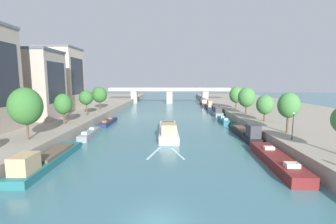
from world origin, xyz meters
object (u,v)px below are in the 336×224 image
(moored_boat_left_second, at_px, (90,134))
(moored_boat_right_upstream, at_px, (277,160))
(tree_left_third, at_px, (86,98))
(tree_left_far, at_px, (99,95))
(moored_boat_right_end, at_px, (224,120))
(lamppost_right_bank, at_px, (293,125))
(tree_left_second, at_px, (63,104))
(moored_boat_left_far, at_px, (46,160))
(moored_boat_right_second, at_px, (246,133))
(moored_boat_right_downstream, at_px, (216,111))
(tree_left_end_of_row, at_px, (26,106))
(tree_right_second, at_px, (247,97))
(tree_right_far, at_px, (265,105))
(bridge_far, at_px, (170,93))
(barge_midriver, at_px, (168,130))
(moored_boat_right_gap_after, at_px, (204,102))
(moored_boat_left_midway, at_px, (108,122))
(moored_boat_right_midway, at_px, (209,106))
(tree_right_third, at_px, (236,95))
(tree_right_nearest, at_px, (289,105))

(moored_boat_left_second, distance_m, moored_boat_right_upstream, 33.76)
(tree_left_third, bearing_deg, tree_left_far, 91.34)
(moored_boat_right_end, xyz_separation_m, lamppost_right_bank, (4.49, -26.64, 3.89))
(tree_left_second, bearing_deg, moored_boat_left_second, -19.96)
(moored_boat_left_far, xyz_separation_m, lamppost_right_bank, (34.64, 6.00, 3.60))
(moored_boat_right_second, distance_m, moored_boat_right_downstream, 30.97)
(moored_boat_right_second, distance_m, tree_left_end_of_row, 38.29)
(tree_left_third, distance_m, tree_right_second, 41.98)
(moored_boat_left_second, bearing_deg, moored_boat_right_end, 28.73)
(tree_right_far, bearing_deg, moored_boat_right_downstream, 102.89)
(tree_left_second, xyz_separation_m, bridge_far, (21.14, 66.76, -1.58))
(barge_midriver, bearing_deg, moored_boat_right_gap_after, 75.57)
(moored_boat_left_midway, bearing_deg, moored_boat_right_end, 5.58)
(tree_left_third, distance_m, bridge_far, 58.34)
(tree_left_end_of_row, bearing_deg, tree_left_far, 90.67)
(barge_midriver, height_order, lamppost_right_bank, lamppost_right_bank)
(moored_boat_right_upstream, xyz_separation_m, tree_left_far, (-36.06, 42.12, 6.02))
(moored_boat_right_end, bearing_deg, barge_midriver, -134.62)
(moored_boat_left_second, distance_m, moored_boat_right_midway, 55.03)
(barge_midriver, relative_size, tree_right_third, 2.62)
(moored_boat_right_downstream, distance_m, bridge_far, 41.41)
(moored_boat_left_second, distance_m, tree_right_second, 40.61)
(tree_left_end_of_row, distance_m, tree_left_third, 25.33)
(moored_boat_right_upstream, height_order, moored_boat_right_midway, moored_boat_right_midway)
(moored_boat_right_end, xyz_separation_m, bridge_far, (-14.85, 52.44, 4.10))
(tree_right_second, bearing_deg, moored_boat_right_second, -107.11)
(moored_boat_right_end, xyz_separation_m, moored_boat_right_downstream, (0.69, 14.22, 0.58))
(moored_boat_right_gap_after, height_order, lamppost_right_bank, lamppost_right_bank)
(lamppost_right_bank, bearing_deg, tree_right_far, 83.04)
(tree_left_second, height_order, tree_right_far, tree_left_second)
(moored_boat_right_midway, bearing_deg, tree_left_far, -152.65)
(barge_midriver, relative_size, moored_boat_right_second, 1.23)
(moored_boat_left_midway, height_order, moored_boat_right_gap_after, moored_boat_right_gap_after)
(tree_right_third, bearing_deg, moored_boat_left_second, -141.44)
(tree_left_end_of_row, xyz_separation_m, tree_right_nearest, (41.53, 5.20, -0.35))
(moored_boat_left_far, bearing_deg, lamppost_right_bank, 9.83)
(moored_boat_right_downstream, bearing_deg, tree_right_third, -13.75)
(moored_boat_right_midway, distance_m, tree_right_third, 18.42)
(moored_boat_left_far, distance_m, moored_boat_right_upstream, 30.19)
(moored_boat_right_downstream, bearing_deg, tree_right_far, -77.11)
(tree_left_third, xyz_separation_m, tree_right_nearest, (41.68, -20.12, 0.25))
(moored_boat_right_end, distance_m, moored_boat_right_midway, 29.26)
(tree_left_far, bearing_deg, tree_right_far, -26.43)
(moored_boat_right_upstream, distance_m, tree_left_second, 40.42)
(moored_boat_left_far, xyz_separation_m, moored_boat_right_downstream, (30.85, 46.87, 0.30))
(moored_boat_right_second, relative_size, tree_left_second, 2.37)
(moored_boat_right_gap_after, bearing_deg, moored_boat_right_downstream, -89.71)
(moored_boat_right_midway, relative_size, lamppost_right_bank, 2.88)
(moored_boat_left_midway, bearing_deg, moored_boat_left_second, -90.33)
(tree_left_end_of_row, distance_m, tree_right_second, 50.43)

